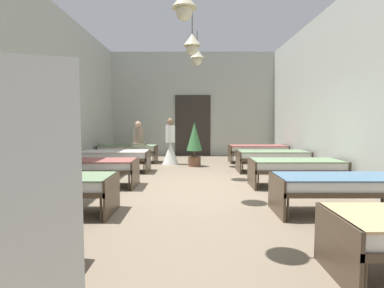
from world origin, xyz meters
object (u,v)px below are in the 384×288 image
(bed_left_row_4, at_px, (127,149))
(bed_right_row_4, at_px, (256,149))
(bed_left_row_1, at_px, (48,185))
(bed_left_row_3, at_px, (112,156))
(nurse_near_aisle, at_px, (169,148))
(potted_plant, at_px, (193,141))
(bed_right_row_2, at_px, (294,166))
(bed_right_row_3, at_px, (271,156))
(bed_left_row_2, at_px, (89,166))
(bed_right_row_1, at_px, (337,185))
(patient_seated_primary, at_px, (137,137))

(bed_left_row_4, relative_size, bed_right_row_4, 1.00)
(bed_left_row_1, distance_m, bed_left_row_3, 3.80)
(nurse_near_aisle, relative_size, potted_plant, 1.11)
(potted_plant, bearing_deg, nurse_near_aisle, 148.37)
(bed_left_row_1, relative_size, bed_right_row_2, 1.00)
(bed_left_row_1, height_order, bed_right_row_2, same)
(bed_right_row_3, relative_size, nurse_near_aisle, 1.28)
(bed_left_row_3, xyz_separation_m, bed_left_row_4, (0.00, 1.90, 0.00))
(bed_right_row_2, bearing_deg, bed_left_row_2, 180.00)
(bed_right_row_3, xyz_separation_m, bed_left_row_4, (-4.32, 1.90, 0.00))
(bed_right_row_1, xyz_separation_m, bed_right_row_4, (0.00, 5.70, 0.00))
(bed_right_row_3, bearing_deg, bed_left_row_2, -156.24)
(potted_plant, bearing_deg, bed_left_row_3, -154.49)
(bed_right_row_2, distance_m, bed_left_row_3, 4.72)
(bed_right_row_1, distance_m, bed_right_row_3, 3.80)
(potted_plant, bearing_deg, bed_right_row_3, -26.34)
(bed_left_row_2, relative_size, bed_right_row_4, 1.00)
(bed_left_row_4, distance_m, potted_plant, 2.38)
(bed_right_row_2, xyz_separation_m, bed_left_row_4, (-4.32, 3.80, 0.00))
(bed_left_row_2, bearing_deg, bed_right_row_3, 23.76)
(nurse_near_aisle, xyz_separation_m, patient_seated_primary, (-1.08, 0.35, 0.34))
(bed_left_row_3, bearing_deg, bed_left_row_2, -90.00)
(bed_left_row_3, bearing_deg, bed_right_row_4, 23.76)
(bed_left_row_1, distance_m, bed_right_row_2, 4.72)
(bed_right_row_1, bearing_deg, bed_right_row_2, 90.00)
(bed_right_row_1, relative_size, patient_seated_primary, 2.38)
(bed_right_row_2, distance_m, bed_right_row_3, 1.90)
(bed_left_row_4, bearing_deg, bed_right_row_3, -23.76)
(bed_right_row_3, xyz_separation_m, bed_right_row_4, (0.00, 1.90, 0.00))
(bed_right_row_2, height_order, bed_left_row_3, same)
(bed_right_row_4, height_order, nurse_near_aisle, nurse_near_aisle)
(bed_right_row_3, relative_size, patient_seated_primary, 2.38)
(bed_left_row_4, height_order, potted_plant, potted_plant)
(bed_left_row_1, relative_size, potted_plant, 1.42)
(bed_left_row_1, relative_size, bed_right_row_4, 1.00)
(bed_right_row_2, relative_size, bed_left_row_3, 1.00)
(bed_right_row_1, relative_size, bed_left_row_3, 1.00)
(bed_left_row_1, height_order, bed_left_row_3, same)
(bed_right_row_2, height_order, potted_plant, potted_plant)
(bed_left_row_2, height_order, potted_plant, potted_plant)
(patient_seated_primary, relative_size, potted_plant, 0.60)
(bed_right_row_4, bearing_deg, bed_left_row_2, -138.64)
(bed_right_row_3, height_order, bed_right_row_4, same)
(bed_left_row_3, height_order, potted_plant, potted_plant)
(bed_left_row_2, bearing_deg, bed_right_row_1, -23.76)
(bed_left_row_1, distance_m, bed_right_row_1, 4.32)
(bed_left_row_4, bearing_deg, bed_left_row_2, -90.00)
(bed_right_row_4, bearing_deg, nurse_near_aisle, -172.49)
(patient_seated_primary, height_order, potted_plant, patient_seated_primary)
(bed_left_row_2, relative_size, bed_right_row_2, 1.00)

